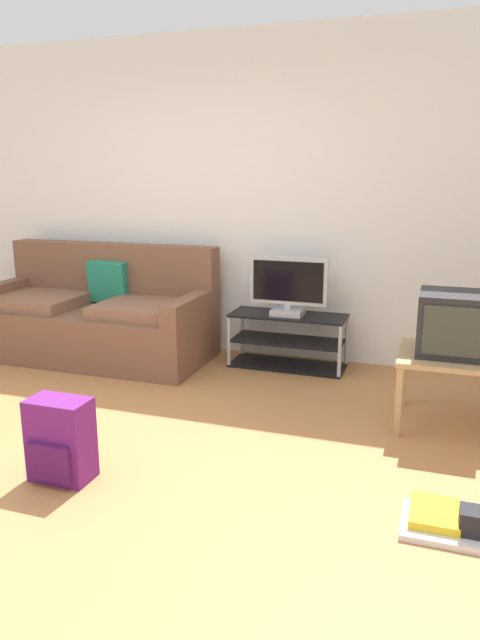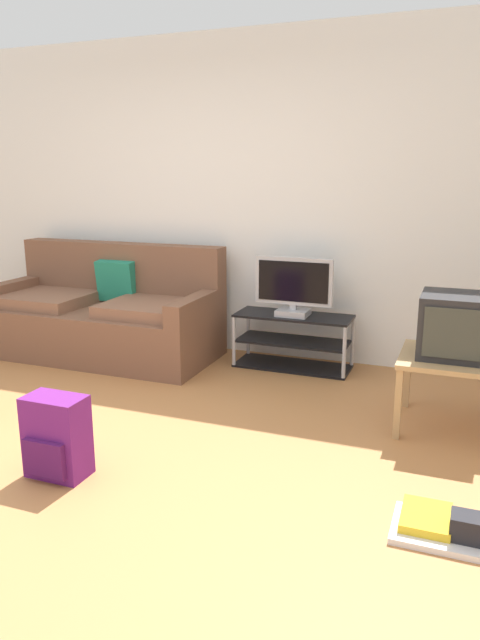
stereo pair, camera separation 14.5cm
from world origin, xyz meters
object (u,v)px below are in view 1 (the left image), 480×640
(backpack, at_px, (60,440))
(tv_stand, at_px, (288,341))
(couch, at_px, (98,317))
(side_table, at_px, (448,363))
(flat_tv, at_px, (288,287))
(floor_tray, at_px, (455,522))
(crt_tv, at_px, (452,323))

(backpack, bearing_deg, tv_stand, 77.98)
(couch, height_order, side_table, couch)
(couch, height_order, flat_tv, couch)
(couch, distance_m, floor_tray, 3.47)
(tv_stand, distance_m, backpack, 2.29)
(couch, height_order, crt_tv, couch)
(tv_stand, distance_m, crt_tv, 1.54)
(flat_tv, relative_size, side_table, 1.05)
(flat_tv, bearing_deg, tv_stand, 90.00)
(flat_tv, xyz_separation_m, backpack, (-0.65, -2.17, -0.46))
(couch, relative_size, flat_tv, 3.14)
(crt_tv, relative_size, backpack, 0.96)
(tv_stand, height_order, backpack, tv_stand)
(backpack, bearing_deg, couch, 121.48)
(side_table, xyz_separation_m, crt_tv, (0.00, 0.02, 0.26))
(crt_tv, bearing_deg, side_table, -90.00)
(crt_tv, bearing_deg, backpack, -143.66)
(flat_tv, bearing_deg, floor_tray, -57.19)
(side_table, relative_size, crt_tv, 1.43)
(couch, bearing_deg, tv_stand, 7.58)
(couch, xyz_separation_m, tv_stand, (1.65, 0.22, -0.12))
(tv_stand, relative_size, backpack, 2.15)
(crt_tv, relative_size, floor_tray, 0.88)
(couch, distance_m, tv_stand, 1.67)
(floor_tray, bearing_deg, crt_tv, 92.64)
(flat_tv, bearing_deg, backpack, -106.78)
(couch, relative_size, side_table, 3.29)
(crt_tv, bearing_deg, tv_stand, 147.07)
(tv_stand, relative_size, crt_tv, 2.24)
(tv_stand, bearing_deg, crt_tv, -32.93)
(flat_tv, distance_m, side_table, 1.49)
(tv_stand, relative_size, side_table, 1.56)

